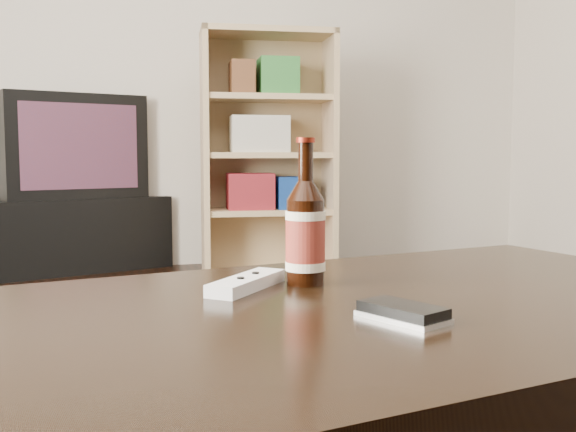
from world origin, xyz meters
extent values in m
cube|color=beige|center=(0.00, 3.01, 1.35)|extent=(5.00, 0.02, 2.70)
cube|color=black|center=(-0.51, 3.00, 0.22)|extent=(1.23, 0.90, 0.44)
cube|color=black|center=(-0.51, 3.00, 0.75)|extent=(0.94, 0.76, 0.61)
cube|color=maroon|center=(-0.42, 2.76, 0.75)|extent=(0.63, 0.24, 0.49)
cube|color=tan|center=(0.26, 2.50, 0.70)|extent=(0.05, 0.34, 1.39)
cube|color=tan|center=(0.98, 2.46, 0.70)|extent=(0.05, 0.34, 1.39)
cube|color=tan|center=(0.62, 2.48, 1.38)|extent=(0.77, 0.39, 0.03)
cube|color=tan|center=(0.62, 2.48, 0.02)|extent=(0.77, 0.39, 0.03)
cube|color=tan|center=(0.63, 2.63, 0.70)|extent=(0.75, 0.08, 1.39)
cube|color=tan|center=(0.62, 2.48, 0.38)|extent=(0.70, 0.35, 0.03)
cube|color=tan|center=(0.62, 2.48, 0.70)|extent=(0.70, 0.35, 0.03)
cube|color=tan|center=(0.62, 2.48, 1.02)|extent=(0.70, 0.35, 0.03)
cube|color=maroon|center=(0.51, 2.46, 0.49)|extent=(0.27, 0.23, 0.20)
cube|color=navy|center=(0.75, 2.45, 0.48)|extent=(0.18, 0.22, 0.18)
cube|color=#BAB5A5|center=(0.57, 2.46, 0.81)|extent=(0.33, 0.23, 0.20)
cube|color=#2C6E2E|center=(0.68, 2.45, 1.14)|extent=(0.23, 0.23, 0.20)
cube|color=brown|center=(0.47, 2.47, 1.13)|extent=(0.14, 0.22, 0.18)
cube|color=black|center=(0.18, -0.37, 0.45)|extent=(1.43, 1.03, 0.06)
cylinder|color=black|center=(0.66, 0.04, 0.21)|extent=(0.09, 0.09, 0.42)
cylinder|color=black|center=(0.12, -0.21, 0.56)|extent=(0.08, 0.08, 0.14)
cylinder|color=maroon|center=(0.12, -0.21, 0.56)|extent=(0.09, 0.09, 0.09)
cylinder|color=#F5E6C9|center=(0.12, -0.21, 0.60)|extent=(0.09, 0.09, 0.01)
cylinder|color=#F5E6C9|center=(0.12, -0.21, 0.52)|extent=(0.09, 0.09, 0.01)
cone|color=black|center=(0.12, -0.21, 0.64)|extent=(0.08, 0.08, 0.03)
cylinder|color=black|center=(0.12, -0.21, 0.69)|extent=(0.03, 0.03, 0.06)
cylinder|color=maroon|center=(0.12, -0.21, 0.73)|extent=(0.04, 0.04, 0.01)
cube|color=#ABABAD|center=(0.18, -0.48, 0.49)|extent=(0.11, 0.13, 0.01)
cube|color=black|center=(0.18, -0.48, 0.50)|extent=(0.10, 0.13, 0.02)
cylinder|color=#ABABAD|center=(0.19, -0.51, 0.50)|extent=(0.03, 0.03, 0.00)
cube|color=silver|center=(0.01, -0.23, 0.49)|extent=(0.15, 0.17, 0.02)
cylinder|color=black|center=(0.03, -0.21, 0.51)|extent=(0.02, 0.02, 0.00)
cylinder|color=black|center=(0.00, -0.25, 0.51)|extent=(0.02, 0.02, 0.00)
camera|label=1|loc=(-0.18, -1.29, 0.70)|focal=42.00mm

